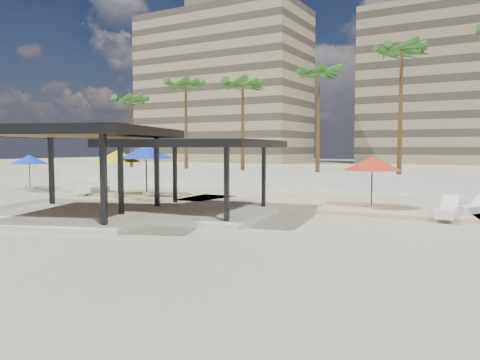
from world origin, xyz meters
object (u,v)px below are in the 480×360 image
(pavilion_central, at_px, (197,170))
(umbrella_a, at_px, (29,160))
(lounger_a, at_px, (93,189))
(pavilion_west, at_px, (73,164))
(lounger_b, at_px, (472,209))
(umbrella_c, at_px, (372,164))
(lounger_c, at_px, (447,212))

(pavilion_central, distance_m, umbrella_a, 16.54)
(pavilion_central, distance_m, lounger_a, 10.99)
(pavilion_west, relative_size, lounger_b, 4.87)
(umbrella_c, bearing_deg, lounger_c, -22.24)
(pavilion_central, xyz_separation_m, lounger_c, (9.67, 3.55, -1.57))
(lounger_c, bearing_deg, umbrella_c, 68.81)
(pavilion_west, distance_m, umbrella_a, 13.99)
(umbrella_c, distance_m, lounger_c, 4.06)
(umbrella_c, bearing_deg, umbrella_a, -176.39)
(umbrella_c, xyz_separation_m, lounger_c, (3.35, -1.37, -1.82))
(pavilion_west, xyz_separation_m, lounger_a, (-6.34, 6.85, -1.86))
(umbrella_a, xyz_separation_m, lounger_c, (25.83, 0.05, -1.75))
(pavilion_central, bearing_deg, lounger_b, 17.03)
(umbrella_a, height_order, lounger_b, umbrella_a)
(lounger_a, bearing_deg, umbrella_a, 110.19)
(lounger_b, bearing_deg, lounger_c, -177.77)
(lounger_b, height_order, lounger_c, lounger_c)
(lounger_a, height_order, lounger_b, lounger_a)
(pavilion_west, xyz_separation_m, lounger_b, (14.41, 8.55, -1.88))
(umbrella_c, relative_size, lounger_c, 1.67)
(lounger_b, relative_size, lounger_c, 0.93)
(pavilion_west, xyz_separation_m, umbrella_c, (10.26, 8.22, -0.04))
(umbrella_c, height_order, lounger_c, umbrella_c)
(umbrella_a, bearing_deg, pavilion_central, -12.24)
(pavilion_central, bearing_deg, pavilion_west, -149.73)
(pavilion_west, xyz_separation_m, umbrella_a, (-12.22, 6.80, -0.11))
(umbrella_a, xyz_separation_m, umbrella_c, (22.48, 1.42, 0.07))
(umbrella_a, xyz_separation_m, lounger_a, (5.88, 0.05, -1.75))
(lounger_a, bearing_deg, umbrella_c, -65.53)
(lounger_a, relative_size, lounger_b, 1.15)
(pavilion_central, relative_size, lounger_b, 3.82)
(umbrella_a, distance_m, lounger_a, 6.14)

